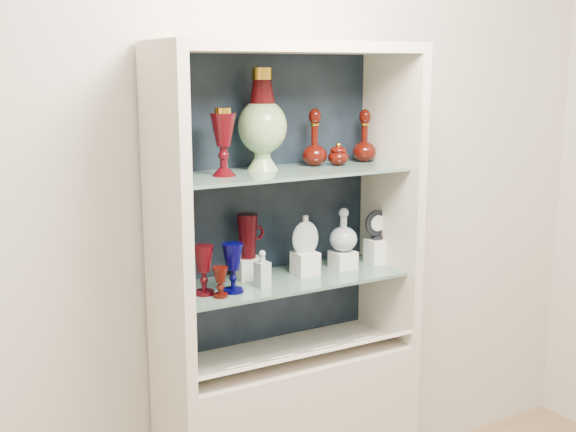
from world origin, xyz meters
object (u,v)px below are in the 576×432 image
ruby_decanter_a (315,134)px  ruby_pitcher (247,236)px  ruby_goblet_tall (204,270)px  ruby_decanter_b (365,134)px  cobalt_goblet (233,268)px  ruby_goblet_small (220,282)px  enamel_urn (262,119)px  lidded_bowl (338,154)px  clear_square_bottle (262,269)px  pedestal_lamp_left (174,140)px  flat_flask (305,233)px  cameo_medallion (377,224)px  clear_round_decanter (343,231)px  pedestal_lamp_right (223,142)px

ruby_decanter_a → ruby_pitcher: (-0.28, 0.02, -0.38)m
ruby_goblet_tall → ruby_pitcher: ruby_pitcher is taller
ruby_decanter_b → cobalt_goblet: (-0.65, -0.12, -0.44)m
ruby_decanter_b → ruby_goblet_small: (-0.72, -0.15, -0.48)m
enamel_urn → cobalt_goblet: size_ratio=2.09×
lidded_bowl → clear_square_bottle: bearing=-168.4°
lidded_bowl → cobalt_goblet: 0.63m
enamel_urn → ruby_decanter_a: (0.23, 0.00, -0.06)m
pedestal_lamp_left → ruby_goblet_small: 0.52m
ruby_decanter_b → flat_flask: 0.48m
cobalt_goblet → cameo_medallion: bearing=5.6°
lidded_bowl → clear_round_decanter: lidded_bowl is taller
pedestal_lamp_right → flat_flask: size_ratio=1.59×
cameo_medallion → clear_square_bottle: bearing=-169.4°
pedestal_lamp_left → ruby_decanter_b: bearing=5.0°
ruby_pitcher → ruby_decanter_a: bearing=-2.2°
lidded_bowl → ruby_goblet_tall: 0.71m
clear_round_decanter → cameo_medallion: (0.16, -0.00, 0.01)m
clear_round_decanter → cameo_medallion: bearing=-1.5°
pedestal_lamp_right → lidded_bowl: (0.51, 0.03, -0.07)m
lidded_bowl → ruby_pitcher: bearing=171.1°
ruby_pitcher → clear_round_decanter: bearing=-7.0°
enamel_urn → clear_square_bottle: (-0.06, -0.11, -0.54)m
ruby_decanter_a → ruby_pitcher: 0.47m
ruby_decanter_b → cameo_medallion: bearing=-57.4°
clear_round_decanter → pedestal_lamp_left: bearing=-178.1°
pedestal_lamp_right → cameo_medallion: 0.79m
ruby_decanter_a → clear_round_decanter: bearing=-21.0°
ruby_goblet_tall → ruby_goblet_small: size_ratio=1.64×
ruby_goblet_tall → ruby_goblet_small: ruby_goblet_tall is taller
clear_round_decanter → cameo_medallion: clear_round_decanter is taller
flat_flask → cameo_medallion: 0.34m
pedestal_lamp_left → enamel_urn: 0.38m
clear_square_bottle → clear_round_decanter: clear_round_decanter is taller
pedestal_lamp_left → clear_round_decanter: 0.82m
clear_square_bottle → clear_round_decanter: 0.42m
ruby_decanter_b → cameo_medallion: ruby_decanter_b is taller
pedestal_lamp_right → clear_square_bottle: (0.13, -0.05, -0.47)m
ruby_decanter_b → clear_square_bottle: size_ratio=1.62×
cameo_medallion → ruby_goblet_small: bearing=-168.4°
lidded_bowl → cameo_medallion: lidded_bowl is taller
pedestal_lamp_right → ruby_goblet_tall: size_ratio=1.34×
flat_flask → lidded_bowl: bearing=14.1°
ruby_goblet_small → ruby_pitcher: size_ratio=0.64×
pedestal_lamp_right → cameo_medallion: size_ratio=1.87×
cobalt_goblet → clear_round_decanter: (0.52, 0.07, 0.06)m
flat_flask → ruby_goblet_tall: bearing=-165.4°
lidded_bowl → flat_flask: bearing=-175.4°
lidded_bowl → flat_flask: size_ratio=0.61×
enamel_urn → ruby_decanter_b: enamel_urn is taller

